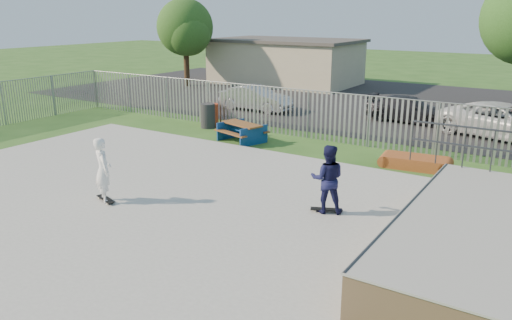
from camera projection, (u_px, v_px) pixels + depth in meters
The scene contains 18 objects.
ground at pixel (130, 198), 14.11m from camera, with size 120.00×120.00×0.00m, color #2C581E.
concrete_slab at pixel (130, 195), 14.09m from camera, with size 15.00×12.00×0.15m, color #A0A19B.
quarter_pipe at pixel (507, 249), 9.86m from camera, with size 5.50×7.05×2.19m.
fence at pixel (249, 136), 17.00m from camera, with size 26.04×16.02×2.00m.
picnic_table at pixel (242, 132), 20.17m from camera, with size 2.14×1.93×0.76m.
funbox at pixel (415, 162), 16.79m from camera, with size 2.07×1.21×0.39m.
trash_bin_red at pixel (212, 115), 22.81m from camera, with size 0.63×0.63×1.04m, color #A73219.
trash_bin_grey at pixel (208, 116), 22.54m from camera, with size 0.66×0.66×1.10m, color #28282B.
parking_lot at pixel (370, 101), 29.42m from camera, with size 40.00×18.00×0.02m, color black.
car_silver at pixel (256, 98), 26.44m from camera, with size 1.38×3.96×1.31m, color #B4B4B9.
car_dark at pixel (409, 109), 23.68m from camera, with size 1.67×4.11×1.19m, color black.
car_white at pixel (503, 121), 20.60m from camera, with size 2.35×5.10×1.42m, color white.
building at pixel (285, 61), 36.34m from camera, with size 10.40×6.40×3.20m.
tree_left at pixel (185, 27), 34.35m from camera, with size 3.89×3.89×6.00m.
skateboard_a at pixel (326, 210), 12.75m from camera, with size 0.81×0.51×0.08m.
skateboard_b at pixel (106, 200), 13.46m from camera, with size 0.82×0.43×0.08m.
skater_navy at pixel (327, 179), 12.51m from camera, with size 0.86×0.67×1.76m, color #141640.
skater_white at pixel (103, 170), 13.22m from camera, with size 0.64×0.42×1.76m, color white.
Camera 1 is at (10.17, -9.18, 5.05)m, focal length 35.00 mm.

